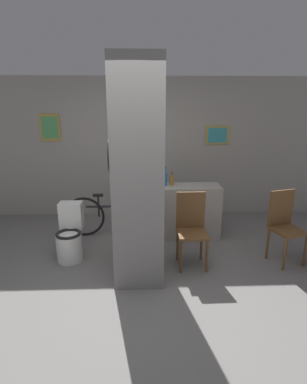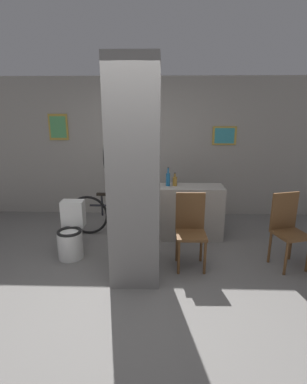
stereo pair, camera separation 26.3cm
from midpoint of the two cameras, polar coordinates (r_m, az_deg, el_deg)
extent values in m
plane|color=slate|center=(3.72, -5.51, -18.07)|extent=(14.00, 14.00, 0.00)
cube|color=gray|center=(5.76, -4.36, 8.24)|extent=(8.00, 0.06, 2.60)
cube|color=#B79338|center=(5.96, -20.36, 11.44)|extent=(0.36, 0.02, 0.48)
cube|color=#4C9959|center=(5.94, -20.40, 11.43)|extent=(0.30, 0.01, 0.39)
cube|color=#B79338|center=(5.82, 10.75, 10.57)|extent=(0.44, 0.02, 0.34)
cube|color=teal|center=(5.81, 10.78, 10.56)|extent=(0.36, 0.01, 0.28)
cube|color=gray|center=(3.61, -5.05, 3.52)|extent=(0.58, 0.91, 2.60)
cylinder|color=black|center=(3.42, -10.41, 6.87)|extent=(0.03, 0.40, 0.40)
cylinder|color=red|center=(3.42, -10.66, 6.86)|extent=(0.01, 0.07, 0.07)
cube|color=gray|center=(4.90, 4.04, -3.67)|extent=(1.18, 0.44, 0.86)
cylinder|color=white|center=(4.41, -17.40, -10.07)|extent=(0.35, 0.35, 0.38)
torus|color=black|center=(4.33, -17.63, -7.65)|extent=(0.34, 0.34, 0.04)
cube|color=white|center=(4.47, -17.05, -4.30)|extent=(0.32, 0.20, 0.39)
cylinder|color=brown|center=(3.91, 3.31, -12.28)|extent=(0.04, 0.04, 0.45)
cylinder|color=brown|center=(3.96, 8.22, -12.05)|extent=(0.04, 0.04, 0.45)
cylinder|color=brown|center=(4.21, 2.80, -10.13)|extent=(0.04, 0.04, 0.45)
cylinder|color=brown|center=(4.25, 7.34, -9.95)|extent=(0.04, 0.04, 0.45)
cube|color=brown|center=(3.97, 5.51, -7.95)|extent=(0.40, 0.40, 0.04)
cube|color=brown|center=(4.04, 5.23, -3.43)|extent=(0.39, 0.04, 0.50)
cylinder|color=brown|center=(4.26, 22.08, -11.00)|extent=(0.04, 0.04, 0.45)
cylinder|color=brown|center=(4.48, 25.40, -10.10)|extent=(0.04, 0.04, 0.45)
cylinder|color=brown|center=(4.49, 19.35, -9.30)|extent=(0.04, 0.04, 0.45)
cylinder|color=brown|center=(4.69, 22.62, -8.54)|extent=(0.04, 0.04, 0.45)
cube|color=brown|center=(4.38, 22.70, -6.84)|extent=(0.48, 0.48, 0.04)
cube|color=brown|center=(4.42, 21.59, -2.81)|extent=(0.38, 0.14, 0.50)
torus|color=black|center=(5.08, -14.51, -4.59)|extent=(0.67, 0.04, 0.67)
torus|color=black|center=(4.96, -3.50, -4.59)|extent=(0.67, 0.04, 0.67)
cylinder|color=black|center=(4.94, -9.16, -2.74)|extent=(0.89, 0.04, 0.04)
cylinder|color=black|center=(4.97, -11.92, -2.75)|extent=(0.03, 0.03, 0.34)
cylinder|color=black|center=(4.90, -4.10, -2.71)|extent=(0.03, 0.03, 0.31)
cube|color=black|center=(4.92, -12.05, -0.63)|extent=(0.16, 0.06, 0.04)
cylinder|color=#262626|center=(4.85, -4.14, -0.96)|extent=(0.03, 0.42, 0.03)
cylinder|color=#19598C|center=(4.73, 0.64, 2.38)|extent=(0.07, 0.07, 0.20)
cylinder|color=#19598C|center=(4.70, 0.64, 4.08)|extent=(0.03, 0.03, 0.09)
sphere|color=#333333|center=(4.69, 0.64, 4.69)|extent=(0.03, 0.03, 0.03)
cylinder|color=olive|center=(4.76, 1.93, 2.07)|extent=(0.07, 0.07, 0.14)
cylinder|color=olive|center=(4.74, 1.94, 3.22)|extent=(0.03, 0.03, 0.06)
sphere|color=#333333|center=(4.73, 1.95, 3.67)|extent=(0.03, 0.03, 0.03)
camera|label=1|loc=(0.13, -91.85, -0.53)|focal=28.00mm
camera|label=2|loc=(0.13, 88.15, 0.53)|focal=28.00mm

